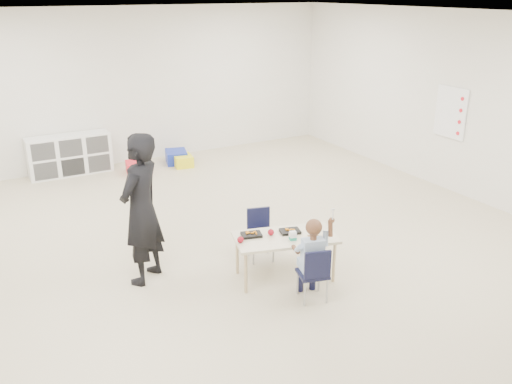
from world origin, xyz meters
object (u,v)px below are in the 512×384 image
chair_near (313,273)px  child (313,257)px  table (285,257)px  cubby_shelf (70,155)px  adult (141,210)px

chair_near → child: bearing=-164.7°
table → chair_near: (0.01, -0.52, 0.05)m
chair_near → child: child is taller
child → cubby_shelf: size_ratio=0.69×
table → cubby_shelf: cubby_shelf is taller
child → cubby_shelf: (-1.36, 5.46, -0.14)m
chair_near → cubby_shelf: bearing=119.3°
adult → cubby_shelf: bearing=-130.5°
table → chair_near: size_ratio=1.99×
table → chair_near: bearing=-73.3°
chair_near → adult: size_ratio=0.36×
cubby_shelf → adult: size_ratio=0.83×
child → adult: (-1.39, 1.26, 0.36)m
cubby_shelf → adult: bearing=-90.4°
table → child: bearing=-73.3°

